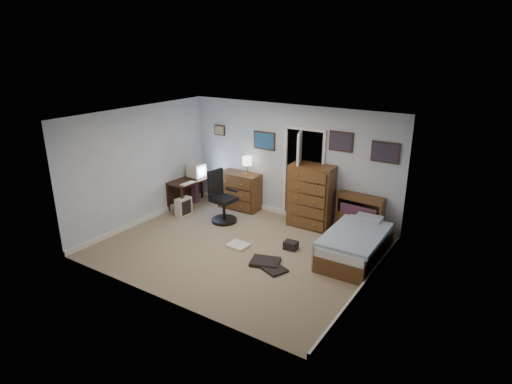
% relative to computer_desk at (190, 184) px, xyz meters
% --- Properties ---
extents(floor, '(5.00, 4.00, 0.02)m').
position_rel_computer_desk_xyz_m(floor, '(2.28, -1.26, -0.54)').
color(floor, gray).
rests_on(floor, ground).
extents(computer_desk, '(0.63, 1.22, 0.69)m').
position_rel_computer_desk_xyz_m(computer_desk, '(0.00, 0.00, 0.00)').
color(computer_desk, black).
rests_on(computer_desk, floor).
extents(crt_monitor, '(0.38, 0.35, 0.33)m').
position_rel_computer_desk_xyz_m(crt_monitor, '(0.10, 0.14, 0.33)').
color(crt_monitor, beige).
rests_on(crt_monitor, computer_desk).
extents(keyboard, '(0.16, 0.37, 0.02)m').
position_rel_computer_desk_xyz_m(keyboard, '(0.26, -0.36, 0.17)').
color(keyboard, beige).
rests_on(keyboard, computer_desk).
extents(pc_tower, '(0.21, 0.40, 0.41)m').
position_rel_computer_desk_xyz_m(pc_tower, '(0.28, -0.56, -0.32)').
color(pc_tower, beige).
rests_on(pc_tower, floor).
extents(office_chair, '(0.61, 0.61, 1.14)m').
position_rel_computer_desk_xyz_m(office_chair, '(1.21, -0.35, -0.09)').
color(office_chair, black).
rests_on(office_chair, floor).
extents(media_stack, '(0.15, 0.15, 0.71)m').
position_rel_computer_desk_xyz_m(media_stack, '(-0.04, 0.22, -0.17)').
color(media_stack, maroon).
rests_on(media_stack, floor).
extents(low_dresser, '(0.98, 0.52, 0.86)m').
position_rel_computer_desk_xyz_m(low_dresser, '(1.10, 0.52, -0.10)').
color(low_dresser, brown).
rests_on(low_dresser, floor).
extents(table_lamp, '(0.22, 0.22, 0.42)m').
position_rel_computer_desk_xyz_m(table_lamp, '(1.30, 0.52, 0.64)').
color(table_lamp, gold).
rests_on(table_lamp, low_dresser).
extents(doorway, '(0.96, 1.12, 2.05)m').
position_rel_computer_desk_xyz_m(doorway, '(2.63, 1.01, 0.47)').
color(doorway, black).
rests_on(doorway, floor).
extents(tall_dresser, '(0.94, 0.58, 1.34)m').
position_rel_computer_desk_xyz_m(tall_dresser, '(2.95, 0.49, 0.14)').
color(tall_dresser, brown).
rests_on(tall_dresser, floor).
extents(headboard_bookcase, '(0.97, 0.31, 0.86)m').
position_rel_computer_desk_xyz_m(headboard_bookcase, '(3.97, 0.60, -0.07)').
color(headboard_bookcase, brown).
rests_on(headboard_bookcase, floor).
extents(bed, '(0.99, 1.79, 0.58)m').
position_rel_computer_desk_xyz_m(bed, '(4.27, -0.39, -0.25)').
color(bed, brown).
rests_on(bed, floor).
extents(wall_posters, '(4.38, 0.04, 0.60)m').
position_rel_computer_desk_xyz_m(wall_posters, '(2.85, 0.72, 1.22)').
color(wall_posters, '#331E11').
rests_on(wall_posters, floor).
extents(floor_clutter, '(1.49, 1.20, 0.16)m').
position_rel_computer_desk_xyz_m(floor_clutter, '(2.93, -1.26, -0.49)').
color(floor_clutter, black).
rests_on(floor_clutter, floor).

